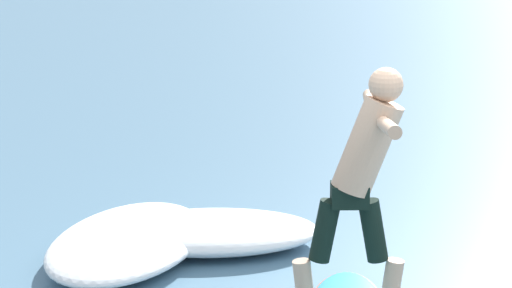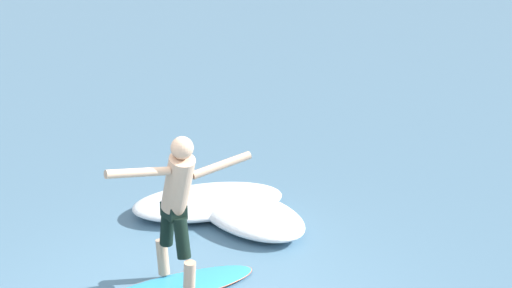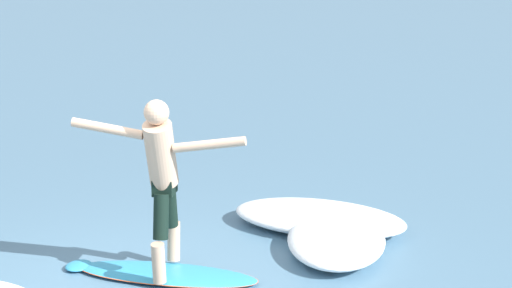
% 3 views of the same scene
% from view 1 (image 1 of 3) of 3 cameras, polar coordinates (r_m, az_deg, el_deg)
% --- Properties ---
extents(surfer, '(1.04, 1.46, 1.79)m').
position_cam_1_polar(surfer, '(8.39, 5.11, -1.28)').
color(surfer, tan).
rests_on(surfer, surfboard).
extents(wave_foam_at_tail, '(2.32, 2.26, 0.26)m').
position_cam_1_polar(wave_foam_at_tail, '(10.02, -6.10, -4.61)').
color(wave_foam_at_tail, white).
rests_on(wave_foam_at_tail, ground).
extents(wave_foam_beside, '(2.11, 1.84, 0.26)m').
position_cam_1_polar(wave_foam_beside, '(10.21, -2.13, -4.16)').
color(wave_foam_beside, white).
rests_on(wave_foam_beside, ground).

